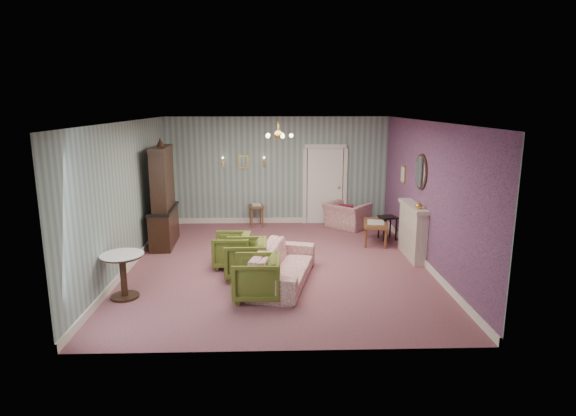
{
  "coord_description": "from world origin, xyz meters",
  "views": [
    {
      "loc": [
        -0.1,
        -9.32,
        3.25
      ],
      "look_at": [
        0.2,
        0.4,
        1.1
      ],
      "focal_mm": 29.71,
      "sensor_mm": 36.0,
      "label": 1
    }
  ],
  "objects_px": {
    "dresser": "(162,194)",
    "fireplace": "(412,231)",
    "olive_chair_c": "(232,249)",
    "coffee_table": "(375,233)",
    "side_table_black": "(387,228)",
    "pedestal_table": "(123,276)",
    "olive_chair_a": "(256,276)",
    "sofa_chintz": "(283,259)",
    "olive_chair_b": "(246,257)",
    "wingback_chair": "(347,211)"
  },
  "relations": [
    {
      "from": "dresser",
      "to": "fireplace",
      "type": "xyz_separation_m",
      "value": [
        5.51,
        -1.08,
        -0.64
      ]
    },
    {
      "from": "olive_chair_c",
      "to": "pedestal_table",
      "type": "relative_size",
      "value": 0.95
    },
    {
      "from": "olive_chair_a",
      "to": "coffee_table",
      "type": "distance_m",
      "value": 4.18
    },
    {
      "from": "side_table_black",
      "to": "pedestal_table",
      "type": "relative_size",
      "value": 0.74
    },
    {
      "from": "dresser",
      "to": "pedestal_table",
      "type": "distance_m",
      "value": 3.21
    },
    {
      "from": "dresser",
      "to": "pedestal_table",
      "type": "xyz_separation_m",
      "value": [
        0.0,
        -3.1,
        -0.82
      ]
    },
    {
      "from": "olive_chair_a",
      "to": "fireplace",
      "type": "xyz_separation_m",
      "value": [
        3.26,
        2.12,
        0.18
      ]
    },
    {
      "from": "dresser",
      "to": "coffee_table",
      "type": "height_order",
      "value": "dresser"
    },
    {
      "from": "olive_chair_a",
      "to": "wingback_chair",
      "type": "distance_m",
      "value": 5.12
    },
    {
      "from": "sofa_chintz",
      "to": "side_table_black",
      "type": "bearing_deg",
      "value": -30.56
    },
    {
      "from": "olive_chair_c",
      "to": "wingback_chair",
      "type": "bearing_deg",
      "value": 138.09
    },
    {
      "from": "coffee_table",
      "to": "side_table_black",
      "type": "relative_size",
      "value": 1.72
    },
    {
      "from": "wingback_chair",
      "to": "pedestal_table",
      "type": "xyz_separation_m",
      "value": [
        -4.48,
        -4.52,
        -0.06
      ]
    },
    {
      "from": "olive_chair_b",
      "to": "coffee_table",
      "type": "distance_m",
      "value": 3.65
    },
    {
      "from": "wingback_chair",
      "to": "dresser",
      "type": "height_order",
      "value": "dresser"
    },
    {
      "from": "olive_chair_b",
      "to": "pedestal_table",
      "type": "relative_size",
      "value": 1.02
    },
    {
      "from": "olive_chair_a",
      "to": "sofa_chintz",
      "type": "xyz_separation_m",
      "value": [
        0.47,
        0.74,
        0.04
      ]
    },
    {
      "from": "coffee_table",
      "to": "sofa_chintz",
      "type": "bearing_deg",
      "value": -132.41
    },
    {
      "from": "olive_chair_a",
      "to": "olive_chair_b",
      "type": "xyz_separation_m",
      "value": [
        -0.24,
        1.03,
        -0.0
      ]
    },
    {
      "from": "wingback_chair",
      "to": "dresser",
      "type": "relative_size",
      "value": 0.43
    },
    {
      "from": "wingback_chair",
      "to": "coffee_table",
      "type": "bearing_deg",
      "value": 150.05
    },
    {
      "from": "fireplace",
      "to": "pedestal_table",
      "type": "height_order",
      "value": "fireplace"
    },
    {
      "from": "olive_chair_a",
      "to": "side_table_black",
      "type": "relative_size",
      "value": 1.38
    },
    {
      "from": "coffee_table",
      "to": "side_table_black",
      "type": "distance_m",
      "value": 0.45
    },
    {
      "from": "olive_chair_c",
      "to": "dresser",
      "type": "distance_m",
      "value": 2.45
    },
    {
      "from": "olive_chair_c",
      "to": "side_table_black",
      "type": "distance_m",
      "value": 4.04
    },
    {
      "from": "olive_chair_b",
      "to": "fireplace",
      "type": "height_order",
      "value": "fireplace"
    },
    {
      "from": "dresser",
      "to": "side_table_black",
      "type": "xyz_separation_m",
      "value": [
        5.3,
        0.27,
        -0.93
      ]
    },
    {
      "from": "olive_chair_a",
      "to": "coffee_table",
      "type": "relative_size",
      "value": 0.8
    },
    {
      "from": "olive_chair_a",
      "to": "pedestal_table",
      "type": "xyz_separation_m",
      "value": [
        -2.25,
        0.09,
        -0.01
      ]
    },
    {
      "from": "wingback_chair",
      "to": "side_table_black",
      "type": "bearing_deg",
      "value": 167.52
    },
    {
      "from": "olive_chair_a",
      "to": "fireplace",
      "type": "bearing_deg",
      "value": 124.43
    },
    {
      "from": "olive_chair_b",
      "to": "pedestal_table",
      "type": "distance_m",
      "value": 2.22
    },
    {
      "from": "pedestal_table",
      "to": "wingback_chair",
      "type": "bearing_deg",
      "value": 45.2
    },
    {
      "from": "side_table_black",
      "to": "pedestal_table",
      "type": "bearing_deg",
      "value": -147.52
    },
    {
      "from": "pedestal_table",
      "to": "dresser",
      "type": "bearing_deg",
      "value": 90.0
    },
    {
      "from": "dresser",
      "to": "coffee_table",
      "type": "xyz_separation_m",
      "value": [
        4.95,
        -0.01,
        -0.96
      ]
    },
    {
      "from": "olive_chair_c",
      "to": "sofa_chintz",
      "type": "distance_m",
      "value": 1.37
    },
    {
      "from": "olive_chair_a",
      "to": "olive_chair_c",
      "type": "bearing_deg",
      "value": -159.98
    },
    {
      "from": "olive_chair_b",
      "to": "fireplace",
      "type": "bearing_deg",
      "value": 106.27
    },
    {
      "from": "olive_chair_b",
      "to": "wingback_chair",
      "type": "height_order",
      "value": "wingback_chair"
    },
    {
      "from": "olive_chair_a",
      "to": "pedestal_table",
      "type": "height_order",
      "value": "olive_chair_a"
    },
    {
      "from": "olive_chair_c",
      "to": "coffee_table",
      "type": "xyz_separation_m",
      "value": [
        3.26,
        1.54,
        -0.12
      ]
    },
    {
      "from": "olive_chair_b",
      "to": "olive_chair_a",
      "type": "bearing_deg",
      "value": 11.93
    },
    {
      "from": "olive_chair_b",
      "to": "coffee_table",
      "type": "height_order",
      "value": "olive_chair_b"
    },
    {
      "from": "olive_chair_a",
      "to": "fireplace",
      "type": "height_order",
      "value": "fireplace"
    },
    {
      "from": "wingback_chair",
      "to": "coffee_table",
      "type": "relative_size",
      "value": 1.04
    },
    {
      "from": "olive_chair_b",
      "to": "olive_chair_c",
      "type": "height_order",
      "value": "olive_chair_b"
    },
    {
      "from": "olive_chair_b",
      "to": "olive_chair_c",
      "type": "xyz_separation_m",
      "value": [
        -0.32,
        0.62,
        -0.03
      ]
    },
    {
      "from": "fireplace",
      "to": "coffee_table",
      "type": "xyz_separation_m",
      "value": [
        -0.56,
        1.06,
        -0.32
      ]
    }
  ]
}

